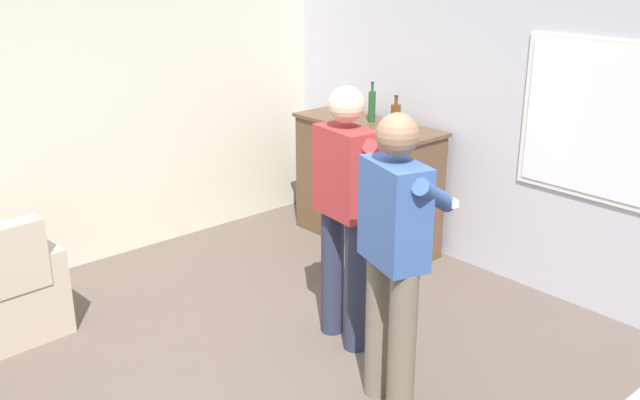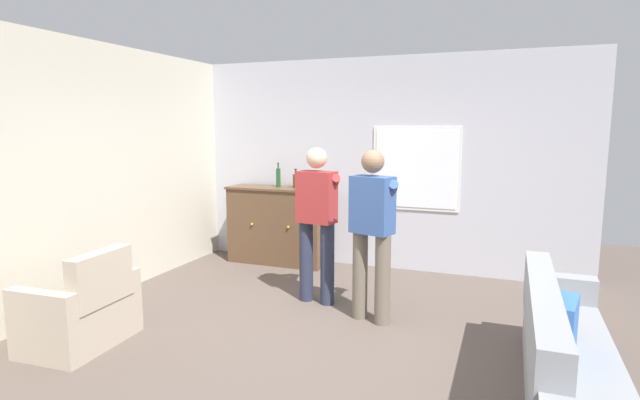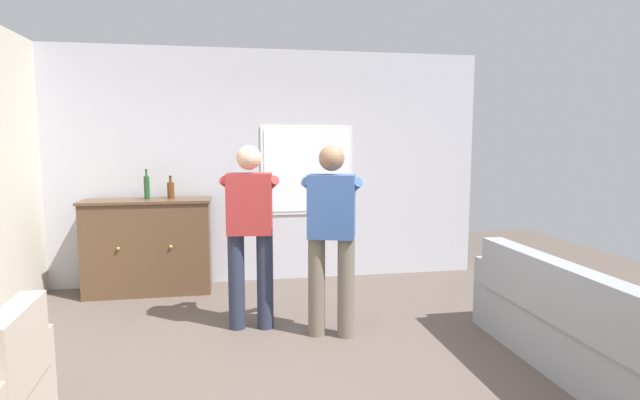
{
  "view_description": "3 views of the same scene",
  "coord_description": "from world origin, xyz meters",
  "px_view_note": "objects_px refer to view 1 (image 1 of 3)",
  "views": [
    {
      "loc": [
        2.66,
        -1.85,
        2.44
      ],
      "look_at": [
        0.07,
        0.44,
        1.21
      ],
      "focal_mm": 40.0,
      "sensor_mm": 36.0,
      "label": 1
    },
    {
      "loc": [
        1.57,
        -3.86,
        1.89
      ],
      "look_at": [
        -0.01,
        0.27,
        1.24
      ],
      "focal_mm": 28.0,
      "sensor_mm": 36.0,
      "label": 2
    },
    {
      "loc": [
        -0.49,
        -3.47,
        1.72
      ],
      "look_at": [
        0.21,
        0.48,
        1.24
      ],
      "focal_mm": 28.0,
      "sensor_mm": 36.0,
      "label": 3
    }
  ],
  "objects_px": {
    "sideboard_cabinet": "(366,183)",
    "person_standing_left": "(347,205)",
    "bottle_wine_green": "(396,115)",
    "person_standing_right": "(395,252)",
    "bottle_liquor_amber": "(372,106)"
  },
  "relations": [
    {
      "from": "person_standing_left",
      "to": "bottle_liquor_amber",
      "type": "bearing_deg",
      "value": 129.53
    },
    {
      "from": "sideboard_cabinet",
      "to": "person_standing_right",
      "type": "xyz_separation_m",
      "value": [
        1.78,
        -1.58,
        0.4
      ]
    },
    {
      "from": "bottle_wine_green",
      "to": "bottle_liquor_amber",
      "type": "relative_size",
      "value": 0.77
    },
    {
      "from": "bottle_liquor_amber",
      "to": "person_standing_right",
      "type": "height_order",
      "value": "person_standing_right"
    },
    {
      "from": "bottle_liquor_amber",
      "to": "person_standing_right",
      "type": "bearing_deg",
      "value": -42.41
    },
    {
      "from": "bottle_wine_green",
      "to": "person_standing_left",
      "type": "bearing_deg",
      "value": -58.01
    },
    {
      "from": "sideboard_cabinet",
      "to": "bottle_wine_green",
      "type": "bearing_deg",
      "value": 12.99
    },
    {
      "from": "bottle_liquor_amber",
      "to": "person_standing_left",
      "type": "relative_size",
      "value": 0.2
    },
    {
      "from": "sideboard_cabinet",
      "to": "person_standing_left",
      "type": "relative_size",
      "value": 0.83
    },
    {
      "from": "sideboard_cabinet",
      "to": "person_standing_left",
      "type": "bearing_deg",
      "value": -49.46
    },
    {
      "from": "bottle_wine_green",
      "to": "person_standing_right",
      "type": "relative_size",
      "value": 0.15
    },
    {
      "from": "person_standing_left",
      "to": "person_standing_right",
      "type": "xyz_separation_m",
      "value": [
        0.69,
        -0.31,
        0.0
      ]
    },
    {
      "from": "bottle_wine_green",
      "to": "person_standing_right",
      "type": "distance_m",
      "value": 2.26
    },
    {
      "from": "bottle_wine_green",
      "to": "person_standing_right",
      "type": "height_order",
      "value": "person_standing_right"
    },
    {
      "from": "sideboard_cabinet",
      "to": "bottle_wine_green",
      "type": "xyz_separation_m",
      "value": [
        0.26,
        0.06,
        0.63
      ]
    }
  ]
}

